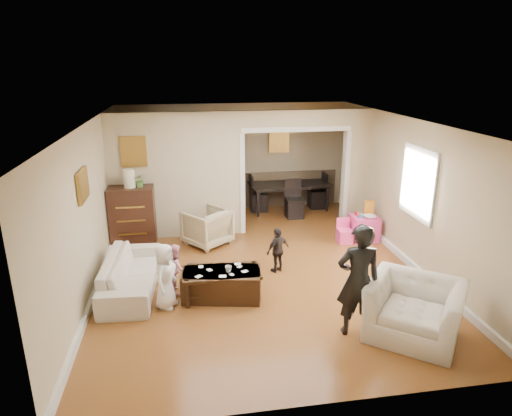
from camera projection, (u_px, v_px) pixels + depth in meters
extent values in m
plane|color=brown|center=(258.00, 266.00, 8.10)|extent=(7.00, 7.00, 0.00)
cube|color=#BEAE8B|center=(177.00, 176.00, 9.18)|extent=(2.75, 0.18, 2.60)
cube|color=#BEAE8B|center=(356.00, 169.00, 9.77)|extent=(0.55, 0.18, 2.60)
cube|color=#BEAE8B|center=(296.00, 118.00, 9.21)|extent=(2.22, 0.18, 0.35)
cube|color=white|center=(419.00, 183.00, 7.66)|extent=(0.03, 0.95, 1.10)
cube|color=brown|center=(133.00, 152.00, 8.79)|extent=(0.45, 0.03, 0.55)
cube|color=brown|center=(83.00, 185.00, 6.57)|extent=(0.03, 0.55, 0.40)
cube|color=brown|center=(279.00, 140.00, 10.97)|extent=(0.45, 0.03, 0.55)
imported|color=beige|center=(131.00, 273.00, 7.19)|extent=(0.87, 2.01, 0.57)
imported|color=tan|center=(207.00, 227.00, 8.99)|extent=(1.11, 1.12, 0.73)
imported|color=beige|center=(414.00, 310.00, 5.95)|extent=(1.57, 1.55, 0.77)
cube|color=#361810|center=(133.00, 217.00, 8.88)|extent=(0.88, 0.49, 1.21)
cylinder|color=beige|center=(129.00, 178.00, 8.64)|extent=(0.22, 0.22, 0.36)
imported|color=#507D37|center=(140.00, 180.00, 8.69)|extent=(0.25, 0.21, 0.27)
cube|color=#331D10|center=(222.00, 284.00, 6.98)|extent=(1.29, 0.82, 0.45)
imported|color=beige|center=(228.00, 269.00, 6.87)|extent=(0.12, 0.12, 0.10)
cube|color=#EF3E95|center=(364.00, 228.00, 9.27)|extent=(0.54, 0.54, 0.51)
cube|color=yellow|center=(369.00, 208.00, 9.25)|extent=(0.20, 0.07, 0.30)
cylinder|color=#27B2C5|center=(361.00, 215.00, 9.11)|extent=(0.08, 0.08, 0.08)
cube|color=red|center=(357.00, 214.00, 9.27)|extent=(0.10, 0.08, 0.05)
imported|color=silver|center=(370.00, 217.00, 9.07)|extent=(0.24, 0.24, 0.06)
imported|color=black|center=(288.00, 196.00, 11.18)|extent=(2.04, 1.26, 0.69)
imported|color=black|center=(358.00, 280.00, 5.88)|extent=(0.61, 0.43, 1.58)
imported|color=white|center=(165.00, 276.00, 6.63)|extent=(0.48, 0.57, 1.01)
imported|color=pink|center=(176.00, 268.00, 7.10)|extent=(0.36, 0.44, 0.81)
imported|color=black|center=(278.00, 250.00, 7.79)|extent=(0.51, 0.40, 0.81)
cube|color=white|center=(201.00, 267.00, 7.05)|extent=(0.07, 0.09, 0.00)
cube|color=white|center=(238.00, 264.00, 7.15)|extent=(0.10, 0.08, 0.00)
cube|color=white|center=(232.00, 275.00, 6.79)|extent=(0.09, 0.09, 0.00)
cube|color=white|center=(210.00, 270.00, 6.94)|extent=(0.11, 0.11, 0.00)
cube|color=white|center=(223.00, 276.00, 6.74)|extent=(0.12, 0.10, 0.00)
cube|color=white|center=(240.00, 267.00, 7.05)|extent=(0.10, 0.10, 0.00)
cube|color=white|center=(199.00, 276.00, 6.73)|extent=(0.13, 0.12, 0.00)
cube|color=white|center=(245.00, 271.00, 6.89)|extent=(0.12, 0.11, 0.00)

